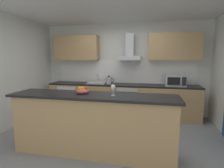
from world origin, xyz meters
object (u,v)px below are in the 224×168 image
(range_hood, at_px, (130,52))
(microwave, at_px, (175,80))
(oven, at_px, (128,100))
(kettle, at_px, (109,80))
(sink, at_px, (97,83))
(refrigerator, at_px, (71,99))
(wine_glass, at_px, (113,88))
(fruit_bowl, at_px, (82,91))

(range_hood, bearing_deg, microwave, -7.44)
(oven, relative_size, kettle, 2.77)
(sink, distance_m, range_hood, 1.25)
(kettle, height_order, range_hood, range_hood)
(oven, bearing_deg, refrigerator, -179.91)
(refrigerator, height_order, microwave, microwave)
(wine_glass, distance_m, fruit_bowl, 0.55)
(wine_glass, relative_size, fruit_bowl, 0.81)
(sink, bearing_deg, wine_glass, -66.64)
(oven, height_order, sink, sink)
(wine_glass, height_order, fruit_bowl, wine_glass)
(wine_glass, bearing_deg, oven, 90.26)
(range_hood, bearing_deg, fruit_bowl, -103.89)
(microwave, xyz_separation_m, sink, (-2.11, 0.04, -0.12))
(microwave, bearing_deg, refrigerator, 179.51)
(refrigerator, height_order, sink, sink)
(range_hood, distance_m, fruit_bowl, 2.34)
(refrigerator, relative_size, sink, 1.70)
(refrigerator, xyz_separation_m, microwave, (2.93, -0.03, 0.62))
(range_hood, bearing_deg, refrigerator, -175.61)
(kettle, xyz_separation_m, wine_glass, (0.56, -2.06, 0.14))
(refrigerator, xyz_separation_m, wine_glass, (1.73, -2.09, 0.72))
(kettle, xyz_separation_m, range_hood, (0.55, 0.16, 0.78))
(refrigerator, distance_m, fruit_bowl, 2.44)
(sink, bearing_deg, kettle, -7.25)
(sink, distance_m, wine_glass, 2.31)
(kettle, distance_m, wine_glass, 2.14)
(sink, xyz_separation_m, wine_glass, (0.91, -2.11, 0.21))
(microwave, bearing_deg, range_hood, 172.56)
(fruit_bowl, bearing_deg, range_hood, 76.11)
(refrigerator, bearing_deg, range_hood, 4.39)
(range_hood, height_order, wine_glass, range_hood)
(fruit_bowl, bearing_deg, wine_glass, -6.91)
(kettle, distance_m, fruit_bowl, 2.00)
(microwave, bearing_deg, sink, 178.94)
(refrigerator, relative_size, microwave, 1.70)
(refrigerator, bearing_deg, wine_glass, -50.39)
(microwave, relative_size, sink, 1.00)
(kettle, height_order, fruit_bowl, kettle)
(range_hood, relative_size, fruit_bowl, 3.27)
(refrigerator, xyz_separation_m, range_hood, (1.72, 0.13, 1.36))
(microwave, bearing_deg, oven, 178.68)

